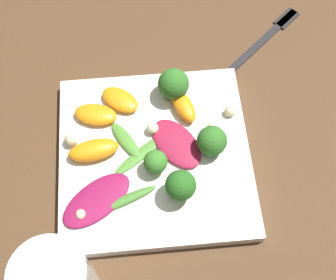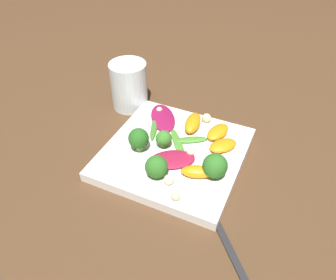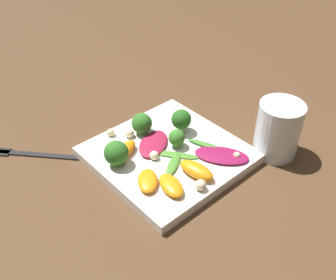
% 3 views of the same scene
% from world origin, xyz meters
% --- Properties ---
extents(ground_plane, '(2.40, 2.40, 0.00)m').
position_xyz_m(ground_plane, '(0.00, 0.00, 0.00)').
color(ground_plane, '#4C331E').
extents(plate, '(0.25, 0.25, 0.02)m').
position_xyz_m(plate, '(0.00, 0.00, 0.01)').
color(plate, white).
rests_on(plate, ground_plane).
extents(fork, '(0.14, 0.16, 0.01)m').
position_xyz_m(fork, '(-0.19, 0.19, 0.00)').
color(fork, '#262628').
rests_on(fork, ground_plane).
extents(radicchio_leaf_0, '(0.10, 0.09, 0.01)m').
position_xyz_m(radicchio_leaf_0, '(-0.01, 0.03, 0.02)').
color(radicchio_leaf_0, maroon).
rests_on(radicchio_leaf_0, plate).
extents(radicchio_leaf_1, '(0.10, 0.11, 0.01)m').
position_xyz_m(radicchio_leaf_1, '(0.06, -0.08, 0.02)').
color(radicchio_leaf_1, maroon).
rests_on(radicchio_leaf_1, plate).
extents(orange_segment_0, '(0.04, 0.07, 0.02)m').
position_xyz_m(orange_segment_0, '(-0.01, -0.08, 0.03)').
color(orange_segment_0, orange).
rests_on(orange_segment_0, plate).
extents(orange_segment_1, '(0.05, 0.07, 0.02)m').
position_xyz_m(orange_segment_1, '(-0.06, -0.08, 0.03)').
color(orange_segment_1, orange).
rests_on(orange_segment_1, plate).
extents(orange_segment_2, '(0.06, 0.04, 0.02)m').
position_xyz_m(orange_segment_2, '(-0.06, 0.05, 0.03)').
color(orange_segment_2, orange).
rests_on(orange_segment_2, plate).
extents(orange_segment_3, '(0.06, 0.07, 0.02)m').
position_xyz_m(orange_segment_3, '(-0.08, -0.04, 0.03)').
color(orange_segment_3, orange).
rests_on(orange_segment_3, plate).
extents(broccoli_floret_0, '(0.03, 0.03, 0.04)m').
position_xyz_m(broccoli_floret_0, '(0.02, -0.00, 0.04)').
color(broccoli_floret_0, '#84AD5B').
rests_on(broccoli_floret_0, plate).
extents(broccoli_floret_1, '(0.04, 0.04, 0.05)m').
position_xyz_m(broccoli_floret_1, '(-0.09, 0.03, 0.04)').
color(broccoli_floret_1, '#7A9E51').
rests_on(broccoli_floret_1, plate).
extents(broccoli_floret_2, '(0.04, 0.04, 0.04)m').
position_xyz_m(broccoli_floret_2, '(-0.00, 0.08, 0.04)').
color(broccoli_floret_2, '#7A9E51').
rests_on(broccoli_floret_2, plate).
extents(broccoli_floret_3, '(0.04, 0.04, 0.05)m').
position_xyz_m(broccoli_floret_3, '(0.06, 0.03, 0.05)').
color(broccoli_floret_3, '#84AD5B').
rests_on(broccoli_floret_3, plate).
extents(arugula_sprig_0, '(0.07, 0.08, 0.00)m').
position_xyz_m(arugula_sprig_0, '(0.00, -0.02, 0.02)').
color(arugula_sprig_0, '#47842D').
rests_on(arugula_sprig_0, plate).
extents(arugula_sprig_1, '(0.04, 0.09, 0.01)m').
position_xyz_m(arugula_sprig_1, '(0.06, -0.04, 0.02)').
color(arugula_sprig_1, '#3D7528').
rests_on(arugula_sprig_1, plate).
extents(arugula_sprig_2, '(0.06, 0.05, 0.01)m').
position_xyz_m(arugula_sprig_2, '(-0.02, -0.04, 0.02)').
color(arugula_sprig_2, '#47842D').
rests_on(arugula_sprig_2, plate).
extents(macadamia_nut_0, '(0.02, 0.02, 0.02)m').
position_xyz_m(macadamia_nut_0, '(-0.05, 0.11, 0.03)').
color(macadamia_nut_0, beige).
rests_on(macadamia_nut_0, plate).
extents(macadamia_nut_1, '(0.02, 0.02, 0.02)m').
position_xyz_m(macadamia_nut_1, '(-0.03, 0.00, 0.03)').
color(macadamia_nut_1, beige).
rests_on(macadamia_nut_1, plate).
extents(macadamia_nut_2, '(0.02, 0.02, 0.02)m').
position_xyz_m(macadamia_nut_2, '(-0.03, -0.11, 0.03)').
color(macadamia_nut_2, beige).
rests_on(macadamia_nut_2, plate).
extents(macadamia_nut_3, '(0.02, 0.02, 0.02)m').
position_xyz_m(macadamia_nut_3, '(-0.03, 0.08, 0.03)').
color(macadamia_nut_3, beige).
rests_on(macadamia_nut_3, plate).
extents(macadamia_nut_4, '(0.01, 0.01, 0.01)m').
position_xyz_m(macadamia_nut_4, '(0.08, -0.10, 0.03)').
color(macadamia_nut_4, beige).
rests_on(macadamia_nut_4, plate).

